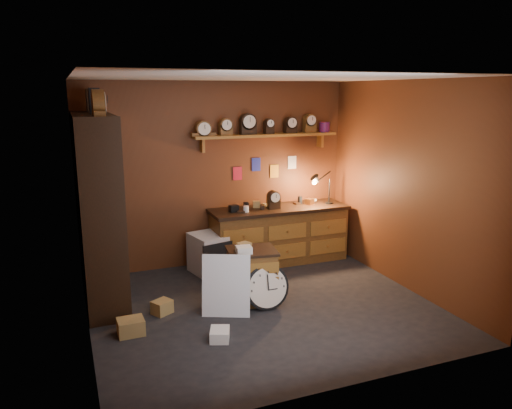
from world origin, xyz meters
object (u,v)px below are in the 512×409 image
Objects in this scene: workbench at (279,232)px; big_round_clock at (267,287)px; shelving_unit at (96,202)px; low_cabinet at (252,273)px.

big_round_clock is (-0.83, -1.51, -0.20)m from workbench.
workbench is at bearing 10.58° from shelving_unit.
workbench is 3.82× the size of big_round_clock.
big_round_clock is (1.82, -1.02, -0.98)m from shelving_unit.
shelving_unit is 2.08m from low_cabinet.
shelving_unit is 2.30m from big_round_clock.
shelving_unit is at bearing 165.72° from low_cabinet.
big_round_clock is at bearing -60.87° from low_cabinet.
shelving_unit is 1.22× the size of workbench.
workbench reaches higher than big_round_clock.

